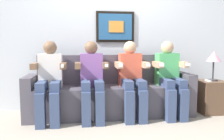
{
  "coord_description": "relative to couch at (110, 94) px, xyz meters",
  "views": [
    {
      "loc": [
        -0.43,
        -2.95,
        1.04
      ],
      "look_at": [
        0.0,
        0.15,
        0.7
      ],
      "focal_mm": 35.74,
      "sensor_mm": 36.0,
      "label": 1
    }
  ],
  "objects": [
    {
      "name": "couch",
      "position": [
        0.0,
        0.0,
        0.0
      ],
      "size": [
        2.44,
        0.58,
        0.9
      ],
      "color": "#514C56",
      "rests_on": "ground_plane"
    },
    {
      "name": "person_right_center",
      "position": [
        0.29,
        -0.17,
        0.29
      ],
      "size": [
        0.46,
        0.56,
        1.11
      ],
      "color": "#D8593F",
      "rests_on": "ground_plane"
    },
    {
      "name": "person_left_center",
      "position": [
        -0.29,
        -0.17,
        0.29
      ],
      "size": [
        0.46,
        0.56,
        1.11
      ],
      "color": "#8C59A5",
      "rests_on": "ground_plane"
    },
    {
      "name": "person_rightmost",
      "position": [
        0.86,
        -0.17,
        0.29
      ],
      "size": [
        0.46,
        0.56,
        1.11
      ],
      "color": "#4CB266",
      "rests_on": "ground_plane"
    },
    {
      "name": "table_lamp",
      "position": [
        1.6,
        -0.1,
        0.55
      ],
      "size": [
        0.22,
        0.22,
        0.46
      ],
      "color": "#333338",
      "rests_on": "side_table_right"
    },
    {
      "name": "spare_remote_on_table",
      "position": [
        1.49,
        -0.14,
        0.2
      ],
      "size": [
        0.04,
        0.13,
        0.02
      ],
      "primitive_type": "cube",
      "color": "white",
      "rests_on": "side_table_right"
    },
    {
      "name": "side_table_right",
      "position": [
        1.57,
        -0.11,
        -0.06
      ],
      "size": [
        0.4,
        0.4,
        0.5
      ],
      "color": "brown",
      "rests_on": "ground_plane"
    },
    {
      "name": "person_leftmost",
      "position": [
        -0.86,
        -0.17,
        0.29
      ],
      "size": [
        0.46,
        0.56,
        1.11
      ],
      "color": "white",
      "rests_on": "ground_plane"
    },
    {
      "name": "ground_plane",
      "position": [
        0.0,
        -0.33,
        -0.31
      ],
      "size": [
        6.3,
        6.3,
        0.0
      ],
      "primitive_type": "plane",
      "color": "#9E9384"
    },
    {
      "name": "back_wall_assembly",
      "position": [
        0.0,
        0.44,
        0.99
      ],
      "size": [
        4.84,
        0.1,
        2.6
      ],
      "color": "silver",
      "rests_on": "ground_plane"
    }
  ]
}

